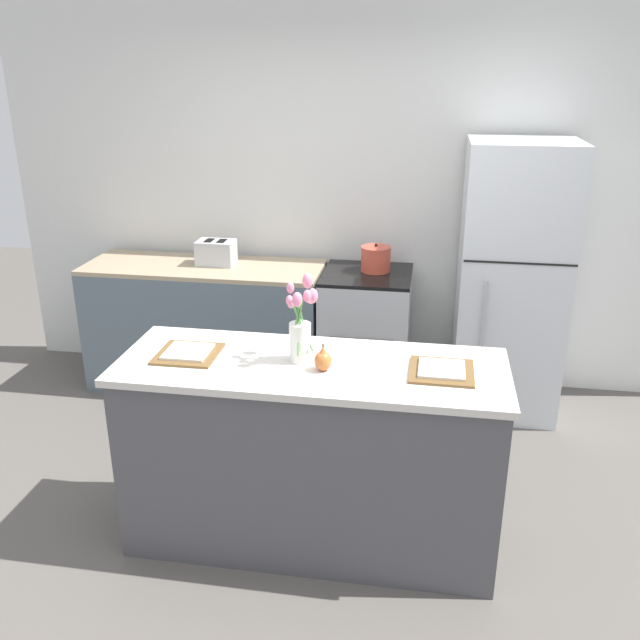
{
  "coord_description": "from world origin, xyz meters",
  "views": [
    {
      "loc": [
        0.51,
        -2.79,
        2.26
      ],
      "look_at": [
        0.0,
        0.25,
        1.08
      ],
      "focal_mm": 38.0,
      "sensor_mm": 36.0,
      "label": 1
    }
  ],
  "objects_px": {
    "refrigerator": "(511,282)",
    "plate_setting_left": "(188,353)",
    "stove_range": "(366,336)",
    "pear_figurine": "(323,360)",
    "cooking_pot": "(376,259)",
    "plate_setting_right": "(442,370)",
    "toaster": "(216,253)",
    "flower_vase": "(301,328)"
  },
  "relations": [
    {
      "from": "plate_setting_right",
      "to": "cooking_pot",
      "type": "distance_m",
      "value": 1.71
    },
    {
      "from": "flower_vase",
      "to": "pear_figurine",
      "type": "bearing_deg",
      "value": -36.3
    },
    {
      "from": "flower_vase",
      "to": "plate_setting_left",
      "type": "relative_size",
      "value": 1.38
    },
    {
      "from": "pear_figurine",
      "to": "plate_setting_right",
      "type": "height_order",
      "value": "pear_figurine"
    },
    {
      "from": "pear_figurine",
      "to": "cooking_pot",
      "type": "xyz_separation_m",
      "value": [
        0.09,
        1.72,
        -0.01
      ]
    },
    {
      "from": "pear_figurine",
      "to": "toaster",
      "type": "relative_size",
      "value": 0.46
    },
    {
      "from": "plate_setting_left",
      "to": "toaster",
      "type": "height_order",
      "value": "toaster"
    },
    {
      "from": "pear_figurine",
      "to": "plate_setting_right",
      "type": "bearing_deg",
      "value": 7.24
    },
    {
      "from": "refrigerator",
      "to": "toaster",
      "type": "bearing_deg",
      "value": 178.92
    },
    {
      "from": "flower_vase",
      "to": "plate_setting_left",
      "type": "height_order",
      "value": "flower_vase"
    },
    {
      "from": "stove_range",
      "to": "plate_setting_right",
      "type": "distance_m",
      "value": 1.75
    },
    {
      "from": "toaster",
      "to": "plate_setting_left",
      "type": "bearing_deg",
      "value": -76.89
    },
    {
      "from": "refrigerator",
      "to": "toaster",
      "type": "xyz_separation_m",
      "value": [
        -2.02,
        0.04,
        0.1
      ]
    },
    {
      "from": "flower_vase",
      "to": "pear_figurine",
      "type": "xyz_separation_m",
      "value": [
        0.12,
        -0.09,
        -0.11
      ]
    },
    {
      "from": "refrigerator",
      "to": "cooking_pot",
      "type": "bearing_deg",
      "value": 176.23
    },
    {
      "from": "pear_figurine",
      "to": "toaster",
      "type": "height_order",
      "value": "toaster"
    },
    {
      "from": "refrigerator",
      "to": "pear_figurine",
      "type": "xyz_separation_m",
      "value": [
        -0.98,
        -1.66,
        0.1
      ]
    },
    {
      "from": "plate_setting_left",
      "to": "stove_range",
      "type": "bearing_deg",
      "value": 66.56
    },
    {
      "from": "plate_setting_right",
      "to": "toaster",
      "type": "xyz_separation_m",
      "value": [
        -1.56,
        1.63,
        0.03
      ]
    },
    {
      "from": "pear_figurine",
      "to": "plate_setting_right",
      "type": "distance_m",
      "value": 0.53
    },
    {
      "from": "stove_range",
      "to": "toaster",
      "type": "relative_size",
      "value": 3.28
    },
    {
      "from": "stove_range",
      "to": "toaster",
      "type": "distance_m",
      "value": 1.2
    },
    {
      "from": "pear_figurine",
      "to": "plate_setting_left",
      "type": "distance_m",
      "value": 0.66
    },
    {
      "from": "flower_vase",
      "to": "toaster",
      "type": "relative_size",
      "value": 1.42
    },
    {
      "from": "stove_range",
      "to": "pear_figurine",
      "type": "relative_size",
      "value": 7.07
    },
    {
      "from": "stove_range",
      "to": "flower_vase",
      "type": "distance_m",
      "value": 1.72
    },
    {
      "from": "cooking_pot",
      "to": "refrigerator",
      "type": "bearing_deg",
      "value": -3.77
    },
    {
      "from": "plate_setting_right",
      "to": "cooking_pot",
      "type": "bearing_deg",
      "value": 104.91
    },
    {
      "from": "flower_vase",
      "to": "plate_setting_right",
      "type": "height_order",
      "value": "flower_vase"
    },
    {
      "from": "flower_vase",
      "to": "cooking_pot",
      "type": "bearing_deg",
      "value": 82.97
    },
    {
      "from": "plate_setting_left",
      "to": "plate_setting_right",
      "type": "bearing_deg",
      "value": 0.0
    },
    {
      "from": "plate_setting_right",
      "to": "stove_range",
      "type": "bearing_deg",
      "value": 107.13
    },
    {
      "from": "cooking_pot",
      "to": "flower_vase",
      "type": "bearing_deg",
      "value": -97.03
    },
    {
      "from": "refrigerator",
      "to": "flower_vase",
      "type": "height_order",
      "value": "refrigerator"
    },
    {
      "from": "cooking_pot",
      "to": "stove_range",
      "type": "bearing_deg",
      "value": -130.29
    },
    {
      "from": "stove_range",
      "to": "flower_vase",
      "type": "xyz_separation_m",
      "value": [
        -0.15,
        -1.58,
        0.66
      ]
    },
    {
      "from": "flower_vase",
      "to": "toaster",
      "type": "height_order",
      "value": "flower_vase"
    },
    {
      "from": "refrigerator",
      "to": "plate_setting_right",
      "type": "xyz_separation_m",
      "value": [
        -0.46,
        -1.6,
        0.06
      ]
    },
    {
      "from": "refrigerator",
      "to": "plate_setting_left",
      "type": "bearing_deg",
      "value": -135.81
    },
    {
      "from": "pear_figurine",
      "to": "stove_range",
      "type": "bearing_deg",
      "value": 88.82
    },
    {
      "from": "plate_setting_right",
      "to": "cooking_pot",
      "type": "relative_size",
      "value": 1.4
    },
    {
      "from": "plate_setting_left",
      "to": "cooking_pot",
      "type": "height_order",
      "value": "cooking_pot"
    }
  ]
}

